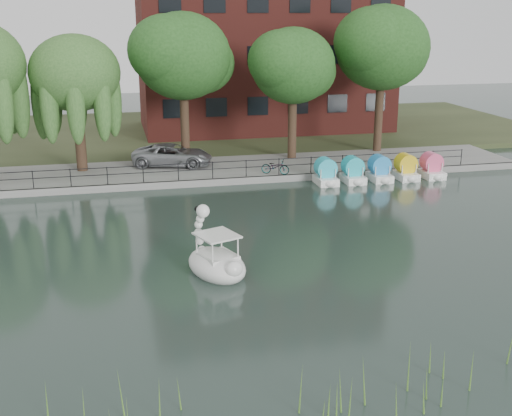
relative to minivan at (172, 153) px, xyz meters
name	(u,v)px	position (x,y,z in m)	size (l,w,h in m)	color
ground_plane	(266,269)	(1.97, -16.96, -1.19)	(120.00, 120.00, 0.00)	#2F403C
promenade	(206,171)	(1.97, -0.96, -0.99)	(40.00, 6.00, 0.40)	gray
kerb	(213,182)	(1.97, -3.91, -0.99)	(40.00, 0.25, 0.40)	gray
land_strip	(181,132)	(1.97, 13.04, -1.01)	(60.00, 22.00, 0.36)	#47512D
railing	(213,166)	(1.97, -3.71, -0.05)	(32.00, 0.05, 1.00)	black
apartment_building	(263,17)	(8.97, 13.01, 8.17)	(20.00, 10.07, 18.00)	#4C1E16
willow_mid	(75,74)	(-5.53, 0.04, 5.05)	(5.32, 5.32, 8.15)	#473323
broadleaf_center	(183,57)	(0.97, 1.04, 5.87)	(6.00, 6.00, 9.25)	#473323
broadleaf_right	(293,66)	(7.97, 0.54, 5.19)	(5.40, 5.40, 8.32)	#473323
broadleaf_far	(382,48)	(14.47, 1.54, 6.20)	(6.30, 6.30, 9.71)	#473323
minivan	(172,153)	(0.00, 0.00, 0.00)	(5.70, 2.62, 1.59)	gray
bicycle	(275,166)	(5.79, -3.53, -0.29)	(1.72, 0.60, 1.00)	gray
swan_boat	(216,260)	(-0.02, -16.89, -0.64)	(2.83, 3.47, 2.54)	white
pedal_boat_row	(380,171)	(11.90, -4.91, -0.59)	(7.95, 1.70, 1.40)	white
reed_bank	(427,378)	(3.97, -26.46, -0.59)	(24.00, 2.40, 1.20)	#669938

